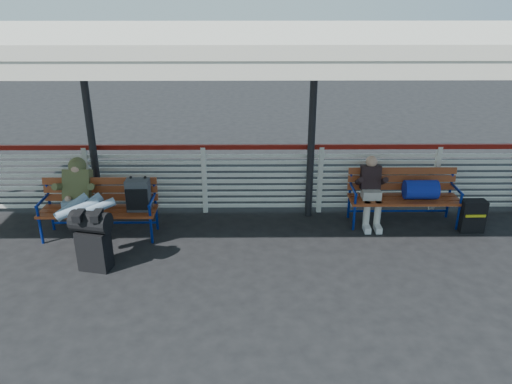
{
  "coord_description": "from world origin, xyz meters",
  "views": [
    {
      "loc": [
        0.82,
        -6.12,
        3.73
      ],
      "look_at": [
        0.88,
        1.0,
        0.75
      ],
      "focal_mm": 35.0,
      "sensor_mm": 36.0,
      "label": 1
    }
  ],
  "objects_px": {
    "bench_left": "(114,200)",
    "suitcase_side": "(472,216)",
    "companion_person": "(371,190)",
    "luggage_stack": "(93,238)",
    "bench_right": "(411,191)",
    "traveler_man": "(81,202)"
  },
  "relations": [
    {
      "from": "bench_left",
      "to": "bench_right",
      "type": "xyz_separation_m",
      "value": [
        4.78,
        0.4,
        -0.03
      ]
    },
    {
      "from": "bench_left",
      "to": "suitcase_side",
      "type": "relative_size",
      "value": 3.35
    },
    {
      "from": "luggage_stack",
      "to": "traveler_man",
      "type": "relative_size",
      "value": 0.54
    },
    {
      "from": "luggage_stack",
      "to": "companion_person",
      "type": "xyz_separation_m",
      "value": [
        4.17,
        1.42,
        0.11
      ]
    },
    {
      "from": "bench_right",
      "to": "suitcase_side",
      "type": "xyz_separation_m",
      "value": [
        0.94,
        -0.31,
        -0.31
      ]
    },
    {
      "from": "traveler_man",
      "to": "companion_person",
      "type": "relative_size",
      "value": 1.43
    },
    {
      "from": "luggage_stack",
      "to": "suitcase_side",
      "type": "bearing_deg",
      "value": 24.04
    },
    {
      "from": "companion_person",
      "to": "suitcase_side",
      "type": "distance_m",
      "value": 1.66
    },
    {
      "from": "luggage_stack",
      "to": "companion_person",
      "type": "height_order",
      "value": "companion_person"
    },
    {
      "from": "bench_left",
      "to": "traveler_man",
      "type": "bearing_deg",
      "value": -138.67
    },
    {
      "from": "bench_left",
      "to": "suitcase_side",
      "type": "xyz_separation_m",
      "value": [
        5.72,
        0.09,
        -0.34
      ]
    },
    {
      "from": "bench_right",
      "to": "traveler_man",
      "type": "xyz_separation_m",
      "value": [
        -5.17,
        -0.74,
        0.14
      ]
    },
    {
      "from": "companion_person",
      "to": "suitcase_side",
      "type": "height_order",
      "value": "companion_person"
    },
    {
      "from": "luggage_stack",
      "to": "bench_right",
      "type": "height_order",
      "value": "bench_right"
    },
    {
      "from": "luggage_stack",
      "to": "bench_right",
      "type": "distance_m",
      "value": 5.03
    },
    {
      "from": "bench_right",
      "to": "luggage_stack",
      "type": "bearing_deg",
      "value": -163.49
    },
    {
      "from": "bench_right",
      "to": "traveler_man",
      "type": "bearing_deg",
      "value": -171.81
    },
    {
      "from": "companion_person",
      "to": "luggage_stack",
      "type": "bearing_deg",
      "value": -161.22
    },
    {
      "from": "suitcase_side",
      "to": "companion_person",
      "type": "bearing_deg",
      "value": 168.33
    },
    {
      "from": "bench_left",
      "to": "traveler_man",
      "type": "xyz_separation_m",
      "value": [
        -0.39,
        -0.34,
        0.11
      ]
    },
    {
      "from": "luggage_stack",
      "to": "bench_left",
      "type": "xyz_separation_m",
      "value": [
        0.04,
        1.03,
        0.13
      ]
    },
    {
      "from": "companion_person",
      "to": "suitcase_side",
      "type": "bearing_deg",
      "value": -10.54
    }
  ]
}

